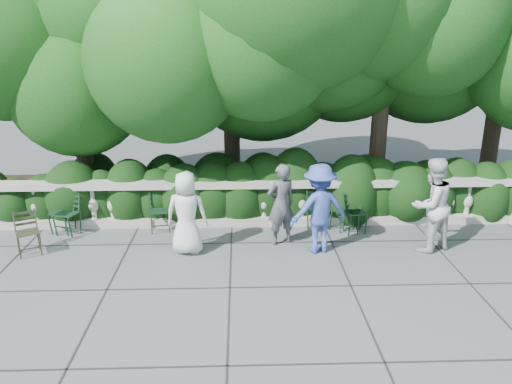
{
  "coord_description": "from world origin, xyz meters",
  "views": [
    {
      "loc": [
        -0.32,
        -8.29,
        4.02
      ],
      "look_at": [
        0.0,
        1.0,
        1.0
      ],
      "focal_mm": 35.0,
      "sensor_mm": 36.0,
      "label": 1
    }
  ],
  "objects_px": {
    "chair_weathered": "(32,257)",
    "chair_b": "(65,237)",
    "chair_c": "(161,234)",
    "person_businessman": "(187,213)",
    "chair_a": "(60,235)",
    "person_casual_man": "(431,205)",
    "chair_f": "(357,235)",
    "chair_e": "(349,234)",
    "person_older_blue": "(319,209)",
    "chair_d": "(322,231)",
    "person_woman_grey": "(281,204)"
  },
  "relations": [
    {
      "from": "person_businessman",
      "to": "person_casual_man",
      "type": "xyz_separation_m",
      "value": [
        4.57,
        -0.03,
        0.11
      ]
    },
    {
      "from": "person_woman_grey",
      "to": "chair_b",
      "type": "bearing_deg",
      "value": -29.45
    },
    {
      "from": "chair_a",
      "to": "person_businessman",
      "type": "xyz_separation_m",
      "value": [
        2.72,
        -0.92,
        0.79
      ]
    },
    {
      "from": "chair_c",
      "to": "person_businessman",
      "type": "height_order",
      "value": "person_businessman"
    },
    {
      "from": "chair_e",
      "to": "chair_f",
      "type": "bearing_deg",
      "value": -15.47
    },
    {
      "from": "chair_d",
      "to": "person_businessman",
      "type": "height_order",
      "value": "person_businessman"
    },
    {
      "from": "chair_c",
      "to": "chair_e",
      "type": "distance_m",
      "value": 3.9
    },
    {
      "from": "chair_a",
      "to": "person_older_blue",
      "type": "distance_m",
      "value": 5.34
    },
    {
      "from": "chair_e",
      "to": "chair_weathered",
      "type": "relative_size",
      "value": 1.0
    },
    {
      "from": "chair_c",
      "to": "chair_b",
      "type": "bearing_deg",
      "value": 172.9
    },
    {
      "from": "chair_b",
      "to": "person_businessman",
      "type": "height_order",
      "value": "person_businessman"
    },
    {
      "from": "chair_b",
      "to": "chair_f",
      "type": "bearing_deg",
      "value": 17.8
    },
    {
      "from": "chair_c",
      "to": "chair_weathered",
      "type": "distance_m",
      "value": 2.48
    },
    {
      "from": "chair_b",
      "to": "person_businessman",
      "type": "distance_m",
      "value": 2.84
    },
    {
      "from": "chair_weathered",
      "to": "person_casual_man",
      "type": "height_order",
      "value": "person_casual_man"
    },
    {
      "from": "chair_f",
      "to": "chair_weathered",
      "type": "distance_m",
      "value": 6.34
    },
    {
      "from": "chair_c",
      "to": "person_businessman",
      "type": "bearing_deg",
      "value": -64.83
    },
    {
      "from": "chair_f",
      "to": "person_businessman",
      "type": "xyz_separation_m",
      "value": [
        -3.39,
        -0.71,
        0.79
      ]
    },
    {
      "from": "chair_b",
      "to": "chair_e",
      "type": "distance_m",
      "value": 5.85
    },
    {
      "from": "chair_d",
      "to": "person_older_blue",
      "type": "bearing_deg",
      "value": -125.59
    },
    {
      "from": "person_older_blue",
      "to": "person_businessman",
      "type": "bearing_deg",
      "value": -16.9
    },
    {
      "from": "chair_weathered",
      "to": "person_businessman",
      "type": "relative_size",
      "value": 0.53
    },
    {
      "from": "chair_e",
      "to": "person_older_blue",
      "type": "bearing_deg",
      "value": -118.43
    },
    {
      "from": "chair_a",
      "to": "chair_b",
      "type": "xyz_separation_m",
      "value": [
        0.12,
        -0.09,
        0.0
      ]
    },
    {
      "from": "chair_weathered",
      "to": "person_casual_man",
      "type": "xyz_separation_m",
      "value": [
        7.47,
        0.1,
        0.9
      ]
    },
    {
      "from": "chair_e",
      "to": "person_woman_grey",
      "type": "bearing_deg",
      "value": -148.7
    },
    {
      "from": "person_casual_man",
      "to": "person_older_blue",
      "type": "bearing_deg",
      "value": -24.33
    },
    {
      "from": "person_woman_grey",
      "to": "person_casual_man",
      "type": "relative_size",
      "value": 0.9
    },
    {
      "from": "chair_b",
      "to": "chair_weathered",
      "type": "xyz_separation_m",
      "value": [
        -0.29,
        -0.96,
        0.0
      ]
    },
    {
      "from": "chair_f",
      "to": "chair_e",
      "type": "bearing_deg",
      "value": 138.14
    },
    {
      "from": "chair_f",
      "to": "person_businessman",
      "type": "bearing_deg",
      "value": -179.33
    },
    {
      "from": "person_woman_grey",
      "to": "person_older_blue",
      "type": "height_order",
      "value": "person_older_blue"
    },
    {
      "from": "chair_f",
      "to": "person_casual_man",
      "type": "bearing_deg",
      "value": -42.94
    },
    {
      "from": "chair_d",
      "to": "person_woman_grey",
      "type": "xyz_separation_m",
      "value": [
        -0.92,
        -0.55,
        0.81
      ]
    },
    {
      "from": "chair_b",
      "to": "chair_d",
      "type": "distance_m",
      "value": 5.31
    },
    {
      "from": "chair_a",
      "to": "chair_d",
      "type": "relative_size",
      "value": 1.0
    },
    {
      "from": "person_businessman",
      "to": "person_woman_grey",
      "type": "height_order",
      "value": "person_woman_grey"
    },
    {
      "from": "person_woman_grey",
      "to": "chair_e",
      "type": "bearing_deg",
      "value": 172.46
    },
    {
      "from": "chair_weathered",
      "to": "chair_b",
      "type": "bearing_deg",
      "value": 45.32
    },
    {
      "from": "chair_a",
      "to": "person_casual_man",
      "type": "distance_m",
      "value": 7.41
    },
    {
      "from": "chair_d",
      "to": "person_casual_man",
      "type": "height_order",
      "value": "person_casual_man"
    },
    {
      "from": "chair_d",
      "to": "chair_weathered",
      "type": "bearing_deg",
      "value": 169.44
    },
    {
      "from": "chair_d",
      "to": "chair_f",
      "type": "distance_m",
      "value": 0.72
    },
    {
      "from": "chair_d",
      "to": "chair_a",
      "type": "bearing_deg",
      "value": 158.89
    },
    {
      "from": "person_woman_grey",
      "to": "chair_a",
      "type": "bearing_deg",
      "value": -30.37
    },
    {
      "from": "chair_e",
      "to": "person_businessman",
      "type": "distance_m",
      "value": 3.43
    },
    {
      "from": "chair_c",
      "to": "chair_e",
      "type": "xyz_separation_m",
      "value": [
        3.9,
        -0.13,
        0.0
      ]
    },
    {
      "from": "chair_weathered",
      "to": "chair_f",
      "type": "bearing_deg",
      "value": -20.21
    },
    {
      "from": "chair_b",
      "to": "chair_c",
      "type": "bearing_deg",
      "value": 21.84
    },
    {
      "from": "chair_d",
      "to": "chair_e",
      "type": "height_order",
      "value": "same"
    }
  ]
}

